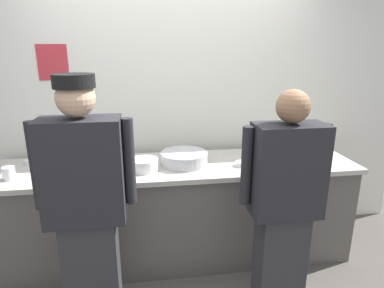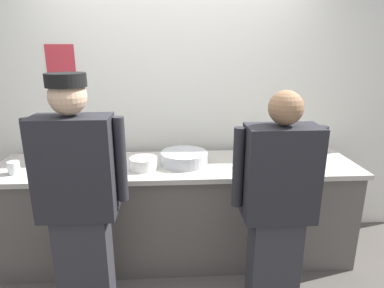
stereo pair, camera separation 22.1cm
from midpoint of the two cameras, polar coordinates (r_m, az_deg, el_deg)
ground_plane at (r=2.87m, az=0.10°, el=-22.96°), size 9.00×9.00×0.00m
wall_back at (r=3.10m, az=-0.90°, el=9.20°), size 4.77×0.11×2.86m
prep_counter at (r=2.94m, az=-0.36°, el=-11.59°), size 3.04×0.71×0.88m
chef_near_left at (r=2.15m, az=-16.40°, el=-9.57°), size 0.61×0.24×1.69m
chef_center at (r=2.23m, az=17.56°, el=-10.56°), size 0.59×0.24×1.59m
plate_stack_front at (r=2.93m, az=13.15°, el=-2.27°), size 0.19×0.19×0.05m
plate_stack_rear at (r=2.64m, az=-6.11°, el=-3.42°), size 0.22×0.22×0.10m
mixing_bowl_steel at (r=2.74m, az=0.94°, el=-2.48°), size 0.40×0.40×0.10m
sheet_tray at (r=2.89m, az=-18.57°, el=-3.24°), size 0.44×0.35×0.02m
squeeze_bottle_primary at (r=2.90m, az=21.65°, el=-1.71°), size 0.06×0.06×0.20m
ramekin_yellow_sauce at (r=2.60m, az=-10.67°, el=-4.50°), size 0.08×0.08×0.04m
ramekin_red_sauce at (r=2.86m, az=-7.67°, el=-2.52°), size 0.08×0.08×0.04m
ramekin_green_sauce at (r=2.72m, az=10.91°, el=-3.67°), size 0.10×0.10×0.04m
ramekin_orange_sauce at (r=3.13m, az=-23.80°, el=-2.15°), size 0.08×0.08×0.04m
deli_cup at (r=2.83m, az=-26.80°, el=-3.76°), size 0.09×0.09×0.10m
chefs_knife at (r=3.01m, az=17.92°, el=-2.48°), size 0.27×0.03×0.02m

